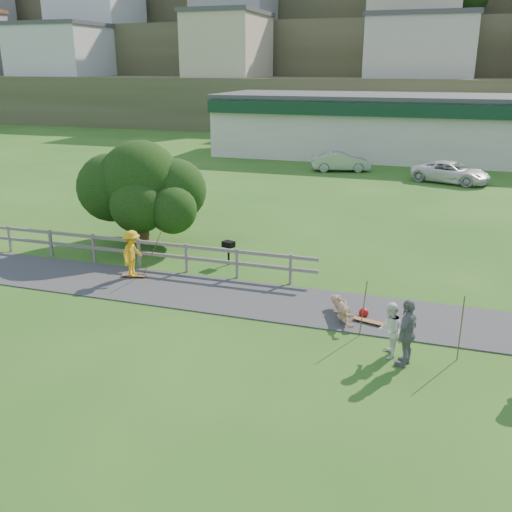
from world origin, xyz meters
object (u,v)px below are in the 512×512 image
Objects in this scene: car_silver at (341,162)px; tree at (142,198)px; spectator_a at (389,330)px; bbq at (229,253)px; skater_fallen at (343,309)px; car_white at (451,172)px; spectator_b at (407,333)px; skater_rider at (132,256)px.

tree reaches higher than car_silver.
spectator_a is 8.67m from bbq.
car_silver reaches higher than skater_fallen.
bbq is (-5.07, 3.64, 0.14)m from skater_fallen.
car_white reaches higher than bbq.
spectator_b reaches higher than car_silver.
spectator_a reaches higher than bbq.
spectator_b reaches higher than skater_fallen.
car_silver is (3.24, 24.42, -0.15)m from skater_rider.
car_white is at bearing 168.80° from spectator_a.
spectator_b is at bearing -108.93° from skater_rider.
car_silver is (-4.59, 25.60, 0.36)m from skater_fallen.
skater_fallen is 0.43× the size of car_silver.
spectator_a is 28.24m from car_silver.
skater_rider is 0.30× the size of tree.
car_silver is at bearing 76.08° from tree.
skater_rider is at bearing 156.02° from car_silver.
tree is at bearing 179.15° from bbq.
spectator_b reaches higher than car_white.
skater_rider is 0.94× the size of skater_fallen.
tree is 5.87× the size of bbq.
bbq is at bearing -113.53° from spectator_b.
spectator_a is at bearing -108.31° from spectator_b.
skater_fallen is 0.33× the size of tree.
skater_rider is 1.11× the size of spectator_a.
skater_rider is 0.40× the size of car_silver.
skater_fallen is 1.91× the size of bbq.
bbq reaches higher than skater_fallen.
car_white is (1.04, 25.79, -0.22)m from spectator_b.
spectator_a is 1.61× the size of bbq.
car_silver is at bearing -7.16° from skater_rider.
skater_rider is at bearing -93.02° from spectator_b.
bbq is (-0.48, -21.97, -0.22)m from car_silver.
spectator_b is 0.37× the size of car_white.
car_white is at bearing -25.59° from skater_rider.
skater_rider reaches higher than car_white.
skater_rider is at bearing 173.06° from car_white.
skater_rider is 24.63m from car_silver.
car_white is 5.25× the size of bbq.
skater_fallen is 2.53m from spectator_a.
skater_rider reaches higher than bbq.
tree is at bearing -130.65° from spectator_a.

